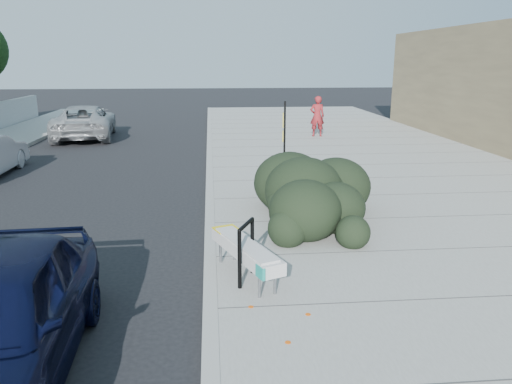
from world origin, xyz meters
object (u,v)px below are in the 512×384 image
bike_rack (246,246)px  sign_post (284,139)px  bench (246,250)px  pedestrian (317,116)px  suv_silver (85,122)px

bike_rack → sign_post: size_ratio=0.41×
bench → bike_rack: bearing=-110.2°
bench → sign_post: (1.50, 5.94, 0.91)m
pedestrian → suv_silver: bearing=-5.6°
bike_rack → suv_silver: 18.45m
pedestrian → bench: bearing=75.6°
bike_rack → suv_silver: suv_silver is taller
sign_post → suv_silver: sign_post is taller
sign_post → pedestrian: (3.03, 9.75, -0.45)m
bike_rack → sign_post: sign_post is taller
sign_post → suv_silver: (-8.10, 11.17, -0.76)m
sign_post → pedestrian: sign_post is taller
suv_silver → pedestrian: bearing=166.0°
sign_post → pedestrian: size_ratio=1.29×
bench → suv_silver: 18.34m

